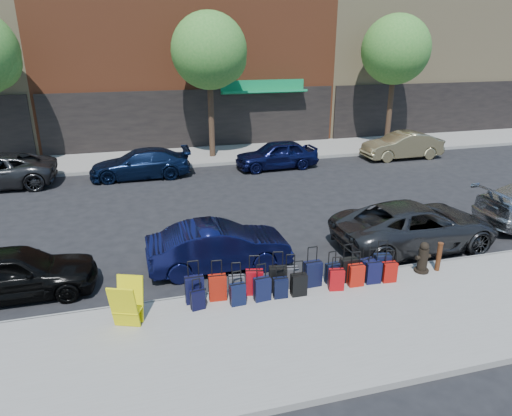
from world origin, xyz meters
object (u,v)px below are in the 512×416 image
object	(u,v)px
tree_right	(398,52)
car_near_0	(15,272)
bollard	(439,256)
car_far_1	(140,164)
car_far_3	(402,145)
car_far_2	(277,155)
tree_center	(212,53)
display_rack	(127,303)
car_near_2	(415,225)
fire_hydrant	(423,258)
car_near_1	(219,246)
suitcase_front_5	(290,277)

from	to	relation	value
tree_right	car_near_0	xyz separation A→B (m)	(-17.85, -12.59, -4.76)
tree_right	bollard	world-z (taller)	tree_right
car_far_1	car_far_3	bearing A→B (deg)	91.16
car_far_2	tree_center	bearing A→B (deg)	-139.95
display_rack	car_near_2	xyz separation A→B (m)	(8.56, 2.13, 0.04)
fire_hydrant	car_near_0	distance (m)	10.50
bollard	tree_right	bearing A→B (deg)	63.98
fire_hydrant	display_rack	bearing A→B (deg)	179.91
car_near_1	car_far_3	size ratio (longest dim) A/B	0.92
bollard	car_far_2	size ratio (longest dim) A/B	0.20
car_far_1	car_far_2	world-z (taller)	car_far_2
tree_center	car_near_0	bearing A→B (deg)	-120.28
suitcase_front_5	car_far_3	xyz separation A→B (m)	(10.42, 11.61, 0.27)
car_far_2	display_rack	bearing A→B (deg)	-33.95
bollard	car_near_1	world-z (taller)	car_near_1
car_near_0	car_far_1	xyz separation A→B (m)	(3.36, 9.92, 0.01)
bollard	car_near_0	distance (m)	10.96
car_near_1	bollard	bearing A→B (deg)	-110.88
car_near_0	car_near_2	bearing A→B (deg)	-90.06
car_near_0	suitcase_front_5	bearing A→B (deg)	-103.72
fire_hydrant	car_far_1	distance (m)	13.65
car_near_2	car_far_3	xyz separation A→B (m)	(5.82, 10.03, -0.00)
tree_center	fire_hydrant	world-z (taller)	tree_center
display_rack	car_far_1	size ratio (longest dim) A/B	0.23
display_rack	car_near_2	size ratio (longest dim) A/B	0.21
suitcase_front_5	car_far_2	size ratio (longest dim) A/B	0.22
display_rack	car_far_1	bearing A→B (deg)	108.32
suitcase_front_5	car_near_0	size ratio (longest dim) A/B	0.23
fire_hydrant	bollard	bearing A→B (deg)	-9.32
tree_center	suitcase_front_5	xyz separation A→B (m)	(-0.72, -14.25, -4.98)
fire_hydrant	bollard	size ratio (longest dim) A/B	1.07
tree_right	car_far_1	size ratio (longest dim) A/B	1.59
car_far_1	car_far_3	world-z (taller)	car_far_3
car_near_1	tree_center	bearing A→B (deg)	-11.16
bollard	car_near_2	distance (m)	1.83
car_far_2	car_near_0	bearing A→B (deg)	-48.19
suitcase_front_5	display_rack	bearing A→B (deg)	-163.18
car_near_0	car_near_2	size ratio (longest dim) A/B	0.75
car_far_1	tree_center	bearing A→B (deg)	124.83
suitcase_front_5	display_rack	distance (m)	4.01
fire_hydrant	car_near_0	xyz separation A→B (m)	(-10.35, 1.80, 0.11)
car_far_1	car_near_0	bearing A→B (deg)	-17.63
suitcase_front_5	tree_center	bearing A→B (deg)	95.99
suitcase_front_5	car_far_2	bearing A→B (deg)	82.81
bollard	car_far_1	xyz separation A→B (m)	(-7.44, 11.78, 0.09)
display_rack	car_near_0	xyz separation A→B (m)	(-2.67, 2.22, -0.01)
suitcase_front_5	car_near_1	xyz separation A→B (m)	(-1.47, 1.83, 0.22)
car_near_0	car_far_2	xyz separation A→B (m)	(9.93, 9.80, 0.04)
suitcase_front_5	car_near_1	world-z (taller)	car_near_1
bollard	car_near_0	world-z (taller)	car_near_0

